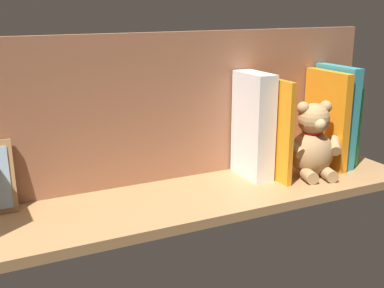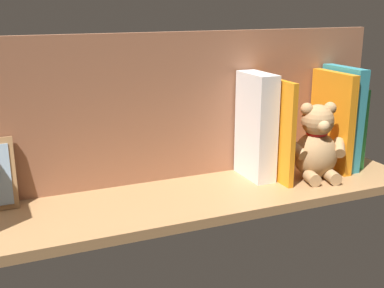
# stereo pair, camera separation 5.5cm
# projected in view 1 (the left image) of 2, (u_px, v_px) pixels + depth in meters

# --- Properties ---
(ground_plane) EXTENTS (1.13, 0.28, 0.02)m
(ground_plane) POSITION_uv_depth(u_px,v_px,m) (192.00, 198.00, 1.17)
(ground_plane) COLOR #A87A4C
(shelf_back_panel) EXTENTS (1.13, 0.02, 0.36)m
(shelf_back_panel) POSITION_uv_depth(u_px,v_px,m) (170.00, 108.00, 1.21)
(shelf_back_panel) COLOR #9A6244
(shelf_back_panel) RESTS_ON ground_plane
(book_0) EXTENTS (0.02, 0.13, 0.21)m
(book_0) POSITION_uv_depth(u_px,v_px,m) (340.00, 124.00, 1.37)
(book_0) COLOR green
(book_0) RESTS_ON ground_plane
(book_1) EXTENTS (0.04, 0.15, 0.27)m
(book_1) POSITION_uv_depth(u_px,v_px,m) (334.00, 116.00, 1.34)
(book_1) COLOR teal
(book_1) RESTS_ON ground_plane
(book_2) EXTENTS (0.02, 0.16, 0.26)m
(book_2) POSITION_uv_depth(u_px,v_px,m) (326.00, 119.00, 1.33)
(book_2) COLOR orange
(book_2) RESTS_ON ground_plane
(teddy_bear) EXTENTS (0.15, 0.14, 0.19)m
(teddy_bear) POSITION_uv_depth(u_px,v_px,m) (313.00, 143.00, 1.26)
(teddy_bear) COLOR tan
(teddy_bear) RESTS_ON ground_plane
(book_3) EXTENTS (0.01, 0.12, 0.22)m
(book_3) POSITION_uv_depth(u_px,v_px,m) (271.00, 132.00, 1.28)
(book_3) COLOR orange
(book_3) RESTS_ON ground_plane
(book_4) EXTENTS (0.01, 0.17, 0.25)m
(book_4) POSITION_uv_depth(u_px,v_px,m) (271.00, 128.00, 1.24)
(book_4) COLOR orange
(book_4) RESTS_ON ground_plane
(dictionary_thick_white) EXTENTS (0.05, 0.12, 0.26)m
(dictionary_thick_white) POSITION_uv_depth(u_px,v_px,m) (253.00, 125.00, 1.25)
(dictionary_thick_white) COLOR white
(dictionary_thick_white) RESTS_ON ground_plane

